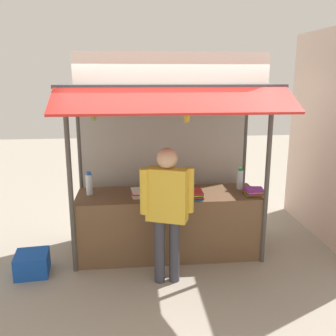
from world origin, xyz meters
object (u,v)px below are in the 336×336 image
(water_bottle_far_left, at_px, (178,178))
(magazine_stack_back_right, at_px, (254,192))
(magazine_stack_left, at_px, (139,193))
(vendor_person, at_px, (167,204))
(water_bottle_mid_right, at_px, (152,181))
(banana_bunch_rightmost, at_px, (93,115))
(water_bottle_far_right, at_px, (158,181))
(magazine_stack_center, at_px, (195,194))
(plastic_crate, at_px, (32,264))
(water_bottle_back_left, at_px, (89,184))
(banana_bunch_inner_right, at_px, (187,117))
(banana_bunch_leftmost, at_px, (239,109))
(water_bottle_mid_left, at_px, (240,179))

(water_bottle_far_left, bearing_deg, magazine_stack_back_right, -26.50)
(magazine_stack_left, relative_size, vendor_person, 0.20)
(water_bottle_mid_right, xyz_separation_m, banana_bunch_rightmost, (-0.69, -0.71, 0.99))
(banana_bunch_rightmost, bearing_deg, water_bottle_far_right, 40.03)
(water_bottle_mid_right, xyz_separation_m, vendor_person, (0.11, -0.96, 0.01))
(magazine_stack_center, height_order, magazine_stack_back_right, magazine_stack_center)
(vendor_person, height_order, plastic_crate, vendor_person)
(water_bottle_back_left, xyz_separation_m, magazine_stack_center, (1.36, -0.26, -0.10))
(plastic_crate, bearing_deg, banana_bunch_inner_right, -2.33)
(banana_bunch_leftmost, bearing_deg, vendor_person, -163.62)
(water_bottle_mid_left, bearing_deg, water_bottle_mid_right, 174.48)
(banana_bunch_leftmost, bearing_deg, water_bottle_far_left, 126.24)
(banana_bunch_inner_right, height_order, vendor_person, banana_bunch_inner_right)
(plastic_crate, bearing_deg, water_bottle_back_left, 34.47)
(magazine_stack_center, xyz_separation_m, banana_bunch_leftmost, (0.45, -0.28, 1.10))
(water_bottle_back_left, relative_size, magazine_stack_left, 0.98)
(water_bottle_mid_left, xyz_separation_m, banana_bunch_leftmost, (-0.23, -0.59, 1.01))
(magazine_stack_left, bearing_deg, water_bottle_far_right, 37.78)
(water_bottle_back_left, xyz_separation_m, water_bottle_far_left, (1.21, 0.26, -0.02))
(water_bottle_far_left, bearing_deg, water_bottle_mid_left, -14.83)
(water_bottle_mid_right, distance_m, water_bottle_mid_left, 1.21)
(water_bottle_far_right, bearing_deg, plastic_crate, -160.50)
(water_bottle_far_right, relative_size, vendor_person, 0.17)
(water_bottle_far_right, distance_m, banana_bunch_inner_right, 1.17)
(water_bottle_back_left, bearing_deg, plastic_crate, -145.53)
(water_bottle_far_right, xyz_separation_m, banana_bunch_rightmost, (-0.77, -0.64, 0.97))
(water_bottle_far_right, xyz_separation_m, magazine_stack_left, (-0.27, -0.21, -0.09))
(magazine_stack_back_right, height_order, banana_bunch_inner_right, banana_bunch_inner_right)
(magazine_stack_center, xyz_separation_m, plastic_crate, (-2.04, -0.21, -0.76))
(water_bottle_mid_right, bearing_deg, water_bottle_back_left, -169.05)
(water_bottle_far_left, relative_size, banana_bunch_leftmost, 1.21)
(water_bottle_mid_left, relative_size, magazine_stack_left, 0.96)
(water_bottle_mid_left, relative_size, banana_bunch_inner_right, 1.01)
(water_bottle_mid_right, distance_m, banana_bunch_inner_right, 1.25)
(banana_bunch_rightmost, relative_size, vendor_person, 0.16)
(vendor_person, bearing_deg, magazine_stack_center, 73.57)
(magazine_stack_left, distance_m, vendor_person, 0.75)
(water_bottle_far_right, xyz_separation_m, water_bottle_mid_right, (-0.08, 0.07, -0.02))
(water_bottle_back_left, bearing_deg, banana_bunch_rightmost, -74.64)
(water_bottle_mid_left, bearing_deg, banana_bunch_leftmost, -111.33)
(magazine_stack_left, xyz_separation_m, banana_bunch_leftmost, (1.16, -0.43, 1.11))
(water_bottle_mid_right, bearing_deg, magazine_stack_back_right, -15.60)
(magazine_stack_left, bearing_deg, water_bottle_mid_left, 6.46)
(magazine_stack_left, bearing_deg, water_bottle_mid_right, 55.11)
(water_bottle_far_left, distance_m, magazine_stack_center, 0.55)
(water_bottle_far_left, height_order, plastic_crate, water_bottle_far_left)
(water_bottle_back_left, relative_size, banana_bunch_leftmost, 1.41)
(vendor_person, bearing_deg, banana_bunch_leftmost, 37.34)
(magazine_stack_back_right, xyz_separation_m, banana_bunch_leftmost, (-0.35, -0.34, 1.11))
(water_bottle_mid_right, xyz_separation_m, plastic_crate, (-1.52, -0.63, -0.83))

